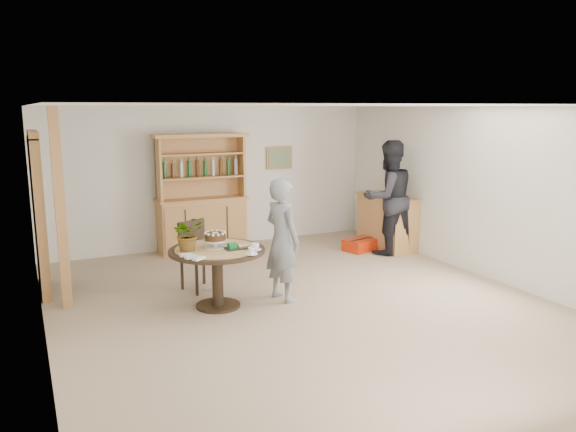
# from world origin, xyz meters

# --- Properties ---
(ground) EXTENTS (7.00, 7.00, 0.00)m
(ground) POSITION_xyz_m (0.00, 0.00, 0.00)
(ground) COLOR tan
(ground) RESTS_ON ground
(room_shell) EXTENTS (6.04, 7.04, 2.52)m
(room_shell) POSITION_xyz_m (0.00, 0.01, 1.74)
(room_shell) COLOR white
(room_shell) RESTS_ON ground
(doorway) EXTENTS (0.13, 1.10, 2.18)m
(doorway) POSITION_xyz_m (-2.93, 2.00, 1.11)
(doorway) COLOR black
(doorway) RESTS_ON ground
(pine_post) EXTENTS (0.12, 0.12, 2.50)m
(pine_post) POSITION_xyz_m (-2.70, 1.20, 1.25)
(pine_post) COLOR tan
(pine_post) RESTS_ON ground
(hutch) EXTENTS (1.62, 0.54, 2.04)m
(hutch) POSITION_xyz_m (-0.30, 3.24, 0.69)
(hutch) COLOR tan
(hutch) RESTS_ON ground
(sideboard) EXTENTS (0.54, 1.26, 0.94)m
(sideboard) POSITION_xyz_m (2.74, 2.00, 0.47)
(sideboard) COLOR tan
(sideboard) RESTS_ON ground
(dining_table) EXTENTS (1.20, 1.20, 0.76)m
(dining_table) POSITION_xyz_m (-0.98, 0.38, 0.60)
(dining_table) COLOR black
(dining_table) RESTS_ON ground
(dining_chair) EXTENTS (0.53, 0.53, 0.95)m
(dining_chair) POSITION_xyz_m (-1.00, 1.21, 0.54)
(dining_chair) COLOR black
(dining_chair) RESTS_ON ground
(birthday_cake) EXTENTS (0.30, 0.30, 0.20)m
(birthday_cake) POSITION_xyz_m (-0.98, 0.43, 0.88)
(birthday_cake) COLOR white
(birthday_cake) RESTS_ON dining_table
(flower_vase) EXTENTS (0.47, 0.44, 0.42)m
(flower_vase) POSITION_xyz_m (-1.33, 0.43, 0.97)
(flower_vase) COLOR #3F7233
(flower_vase) RESTS_ON dining_table
(gift_tray) EXTENTS (0.30, 0.20, 0.08)m
(gift_tray) POSITION_xyz_m (-0.77, 0.26, 0.79)
(gift_tray) COLOR black
(gift_tray) RESTS_ON dining_table
(coffee_cup_a) EXTENTS (0.15, 0.15, 0.09)m
(coffee_cup_a) POSITION_xyz_m (-0.58, 0.10, 0.80)
(coffee_cup_a) COLOR white
(coffee_cup_a) RESTS_ON dining_table
(coffee_cup_b) EXTENTS (0.15, 0.15, 0.08)m
(coffee_cup_b) POSITION_xyz_m (-0.70, -0.07, 0.79)
(coffee_cup_b) COLOR white
(coffee_cup_b) RESTS_ON dining_table
(napkins) EXTENTS (0.24, 0.33, 0.03)m
(napkins) POSITION_xyz_m (-1.39, 0.07, 0.77)
(napkins) COLOR white
(napkins) RESTS_ON dining_table
(teen_boy) EXTENTS (0.51, 0.66, 1.61)m
(teen_boy) POSITION_xyz_m (-0.13, 0.28, 0.80)
(teen_boy) COLOR slate
(teen_boy) RESTS_ON ground
(adult_person) EXTENTS (0.95, 0.74, 1.94)m
(adult_person) POSITION_xyz_m (2.50, 1.65, 0.97)
(adult_person) COLOR black
(adult_person) RESTS_ON ground
(red_suitcase) EXTENTS (0.68, 0.54, 0.21)m
(red_suitcase) POSITION_xyz_m (2.22, 2.02, 0.10)
(red_suitcase) COLOR red
(red_suitcase) RESTS_ON ground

